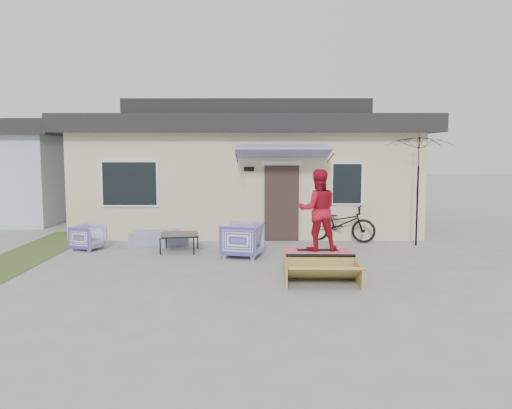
{
  "coord_description": "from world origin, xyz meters",
  "views": [
    {
      "loc": [
        0.34,
        -9.67,
        2.51
      ],
      "look_at": [
        0.3,
        1.8,
        1.3
      ],
      "focal_mm": 36.05,
      "sensor_mm": 36.0,
      "label": 1
    }
  ],
  "objects_px": {
    "loveseat": "(158,234)",
    "armchair_left": "(88,236)",
    "patio_umbrella": "(418,180)",
    "armchair_right": "(242,238)",
    "skate_ramp": "(317,262)",
    "skater": "(318,208)",
    "skateboard": "(317,249)",
    "bicycle": "(340,219)",
    "coffee_table": "(180,243)"
  },
  "relations": [
    {
      "from": "coffee_table",
      "to": "skateboard",
      "type": "relative_size",
      "value": 1.09
    },
    {
      "from": "coffee_table",
      "to": "skate_ramp",
      "type": "xyz_separation_m",
      "value": [
        3.18,
        -2.22,
        0.0
      ]
    },
    {
      "from": "coffee_table",
      "to": "skate_ramp",
      "type": "height_order",
      "value": "skate_ramp"
    },
    {
      "from": "armchair_left",
      "to": "skate_ramp",
      "type": "xyz_separation_m",
      "value": [
        5.53,
        -2.46,
        -0.12
      ]
    },
    {
      "from": "patio_umbrella",
      "to": "skater",
      "type": "xyz_separation_m",
      "value": [
        -2.96,
        -3.01,
        -0.41
      ]
    },
    {
      "from": "coffee_table",
      "to": "bicycle",
      "type": "xyz_separation_m",
      "value": [
        4.23,
        1.43,
        0.39
      ]
    },
    {
      "from": "skater",
      "to": "bicycle",
      "type": "bearing_deg",
      "value": -109.72
    },
    {
      "from": "bicycle",
      "to": "patio_umbrella",
      "type": "bearing_deg",
      "value": -89.5
    },
    {
      "from": "armchair_left",
      "to": "patio_umbrella",
      "type": "bearing_deg",
      "value": -64.07
    },
    {
      "from": "armchair_left",
      "to": "skate_ramp",
      "type": "relative_size",
      "value": 0.38
    },
    {
      "from": "armchair_left",
      "to": "patio_umbrella",
      "type": "xyz_separation_m",
      "value": [
        8.5,
        0.6,
        1.4
      ]
    },
    {
      "from": "loveseat",
      "to": "armchair_left",
      "type": "xyz_separation_m",
      "value": [
        -1.66,
        -0.56,
        0.05
      ]
    },
    {
      "from": "skate_ramp",
      "to": "skateboard",
      "type": "distance_m",
      "value": 0.26
    },
    {
      "from": "loveseat",
      "to": "skateboard",
      "type": "xyz_separation_m",
      "value": [
        3.87,
        -2.97,
        0.18
      ]
    },
    {
      "from": "armchair_left",
      "to": "skate_ramp",
      "type": "distance_m",
      "value": 6.05
    },
    {
      "from": "loveseat",
      "to": "skateboard",
      "type": "relative_size",
      "value": 1.86
    },
    {
      "from": "skateboard",
      "to": "skater",
      "type": "height_order",
      "value": "skater"
    },
    {
      "from": "loveseat",
      "to": "armchair_right",
      "type": "relative_size",
      "value": 1.73
    },
    {
      "from": "armchair_right",
      "to": "bicycle",
      "type": "relative_size",
      "value": 0.46
    },
    {
      "from": "skateboard",
      "to": "skater",
      "type": "bearing_deg",
      "value": 88.92
    },
    {
      "from": "loveseat",
      "to": "patio_umbrella",
      "type": "xyz_separation_m",
      "value": [
        6.83,
        0.03,
        1.45
      ]
    },
    {
      "from": "skate_ramp",
      "to": "patio_umbrella",
      "type": "bearing_deg",
      "value": 46.93
    },
    {
      "from": "loveseat",
      "to": "bicycle",
      "type": "bearing_deg",
      "value": 173.98
    },
    {
      "from": "skate_ramp",
      "to": "skater",
      "type": "xyz_separation_m",
      "value": [
        0.0,
        0.05,
        1.11
      ]
    },
    {
      "from": "armchair_left",
      "to": "skater",
      "type": "xyz_separation_m",
      "value": [
        5.53,
        -2.41,
        0.99
      ]
    },
    {
      "from": "armchair_right",
      "to": "skater",
      "type": "height_order",
      "value": "skater"
    },
    {
      "from": "armchair_right",
      "to": "bicycle",
      "type": "bearing_deg",
      "value": 142.11
    },
    {
      "from": "armchair_right",
      "to": "skate_ramp",
      "type": "xyz_separation_m",
      "value": [
        1.6,
        -1.61,
        -0.22
      ]
    },
    {
      "from": "skate_ramp",
      "to": "skater",
      "type": "relative_size",
      "value": 1.1
    },
    {
      "from": "skate_ramp",
      "to": "armchair_left",
      "type": "bearing_deg",
      "value": 157.16
    },
    {
      "from": "armchair_left",
      "to": "coffee_table",
      "type": "distance_m",
      "value": 2.37
    },
    {
      "from": "bicycle",
      "to": "skater",
      "type": "relative_size",
      "value": 1.17
    },
    {
      "from": "loveseat",
      "to": "skate_ramp",
      "type": "height_order",
      "value": "loveseat"
    },
    {
      "from": "armchair_left",
      "to": "patio_umbrella",
      "type": "distance_m",
      "value": 8.63
    },
    {
      "from": "skate_ramp",
      "to": "skateboard",
      "type": "xyz_separation_m",
      "value": [
        0.0,
        0.05,
        0.25
      ]
    },
    {
      "from": "patio_umbrella",
      "to": "loveseat",
      "type": "bearing_deg",
      "value": -179.72
    },
    {
      "from": "armchair_left",
      "to": "skateboard",
      "type": "xyz_separation_m",
      "value": [
        5.53,
        -2.41,
        0.13
      ]
    },
    {
      "from": "bicycle",
      "to": "skate_ramp",
      "type": "height_order",
      "value": "bicycle"
    },
    {
      "from": "skate_ramp",
      "to": "skateboard",
      "type": "bearing_deg",
      "value": 90.0
    },
    {
      "from": "loveseat",
      "to": "armchair_right",
      "type": "bearing_deg",
      "value": 134.73
    },
    {
      "from": "loveseat",
      "to": "armchair_left",
      "type": "height_order",
      "value": "armchair_left"
    },
    {
      "from": "armchair_right",
      "to": "bicycle",
      "type": "distance_m",
      "value": 3.35
    },
    {
      "from": "patio_umbrella",
      "to": "skater",
      "type": "height_order",
      "value": "patio_umbrella"
    },
    {
      "from": "skateboard",
      "to": "skate_ramp",
      "type": "bearing_deg",
      "value": -92.18
    },
    {
      "from": "bicycle",
      "to": "skate_ramp",
      "type": "distance_m",
      "value": 3.82
    },
    {
      "from": "patio_umbrella",
      "to": "skateboard",
      "type": "bearing_deg",
      "value": -134.59
    },
    {
      "from": "loveseat",
      "to": "armchair_right",
      "type": "xyz_separation_m",
      "value": [
        2.26,
        -1.41,
        0.14
      ]
    },
    {
      "from": "skateboard",
      "to": "skater",
      "type": "xyz_separation_m",
      "value": [
        0.0,
        0.0,
        0.85
      ]
    },
    {
      "from": "armchair_right",
      "to": "skate_ramp",
      "type": "relative_size",
      "value": 0.49
    },
    {
      "from": "armchair_left",
      "to": "patio_umbrella",
      "type": "relative_size",
      "value": 0.32
    }
  ]
}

